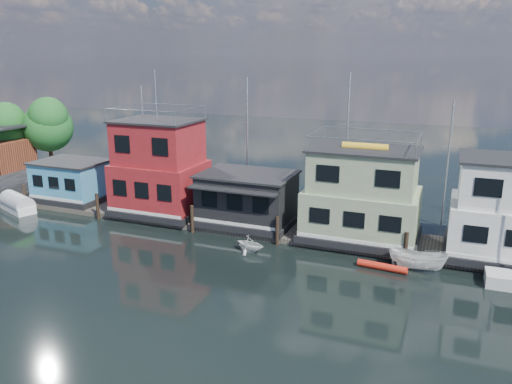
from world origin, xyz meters
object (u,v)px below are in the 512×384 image
at_px(red_kayak, 382,266).
at_px(dinghy_white, 250,244).
at_px(houseboat_blue, 72,181).
at_px(houseboat_green, 362,196).
at_px(motorboat, 418,260).
at_px(houseboat_red, 160,169).
at_px(houseboat_dark, 247,198).
at_px(tarp_runabout, 17,204).

relative_size(red_kayak, dinghy_white, 1.42).
bearing_deg(houseboat_blue, houseboat_green, 0.00).
xyz_separation_m(motorboat, dinghy_white, (-11.27, -1.07, -0.12)).
height_order(motorboat, dinghy_white, motorboat).
bearing_deg(houseboat_red, motorboat, -9.65).
bearing_deg(houseboat_red, houseboat_dark, -0.14).
bearing_deg(red_kayak, motorboat, 25.19).
distance_m(houseboat_red, houseboat_dark, 8.18).
xyz_separation_m(houseboat_green, motorboat, (4.38, -3.63, -2.84)).
xyz_separation_m(houseboat_green, dinghy_white, (-6.89, -4.70, -2.96)).
distance_m(houseboat_red, houseboat_green, 17.01).
xyz_separation_m(houseboat_dark, houseboat_green, (9.00, 0.02, 1.13)).
relative_size(houseboat_blue, motorboat, 1.73).
distance_m(houseboat_blue, houseboat_green, 26.53).
relative_size(houseboat_blue, tarp_runabout, 1.45).
distance_m(houseboat_red, tarp_runabout, 13.58).
bearing_deg(houseboat_green, houseboat_red, -180.00).
bearing_deg(houseboat_green, houseboat_blue, -180.00).
bearing_deg(houseboat_red, houseboat_green, 0.00).
bearing_deg(motorboat, dinghy_white, 96.75).
xyz_separation_m(red_kayak, motorboat, (2.12, 0.78, 0.48)).
relative_size(houseboat_red, red_kayak, 3.73).
bearing_deg(red_kayak, houseboat_dark, 163.72).
relative_size(houseboat_green, motorboat, 2.28).
height_order(houseboat_red, red_kayak, houseboat_red).
height_order(houseboat_red, houseboat_dark, houseboat_red).
xyz_separation_m(houseboat_dark, dinghy_white, (2.11, -4.68, -1.83)).
xyz_separation_m(houseboat_green, tarp_runabout, (-29.63, -3.60, -2.93)).
height_order(houseboat_green, dinghy_white, houseboat_green).
distance_m(houseboat_dark, red_kayak, 12.28).
height_order(tarp_runabout, dinghy_white, tarp_runabout).
bearing_deg(houseboat_dark, dinghy_white, -65.73).
relative_size(houseboat_red, dinghy_white, 5.30).
xyz_separation_m(houseboat_green, red_kayak, (2.26, -4.41, -3.32)).
relative_size(houseboat_dark, dinghy_white, 3.31).
height_order(houseboat_blue, motorboat, houseboat_blue).
xyz_separation_m(red_kayak, tarp_runabout, (-31.89, 0.82, 0.39)).
xyz_separation_m(houseboat_red, tarp_runabout, (-12.63, -3.60, -3.48)).
xyz_separation_m(houseboat_blue, houseboat_dark, (17.50, -0.02, 0.21)).
height_order(houseboat_red, tarp_runabout, houseboat_red).
bearing_deg(houseboat_green, motorboat, -39.68).
relative_size(houseboat_blue, houseboat_red, 0.54).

